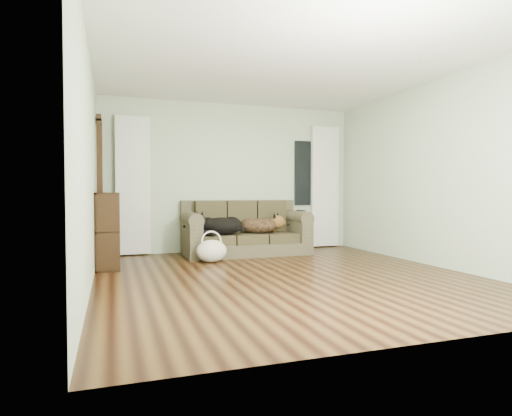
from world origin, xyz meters
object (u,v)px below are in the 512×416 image
object	(u,v)px
dog_black_lab	(219,227)
dog_shepherd	(260,225)
sofa	(246,227)
bookshelf	(108,231)
tote_bag	(212,251)

from	to	relation	value
dog_black_lab	dog_shepherd	distance (m)	0.74
sofa	bookshelf	bearing A→B (deg)	-164.16
dog_black_lab	dog_shepherd	world-z (taller)	dog_shepherd
dog_black_lab	tote_bag	world-z (taller)	dog_black_lab
sofa	dog_shepherd	world-z (taller)	sofa
dog_shepherd	tote_bag	size ratio (longest dim) A/B	1.39
bookshelf	dog_shepherd	bearing A→B (deg)	10.13
sofa	dog_shepherd	bearing A→B (deg)	-7.39
dog_black_lab	dog_shepherd	size ratio (longest dim) A/B	1.10
bookshelf	tote_bag	bearing A→B (deg)	-4.17
tote_bag	dog_black_lab	bearing A→B (deg)	66.38
dog_shepherd	sofa	bearing A→B (deg)	19.50
dog_black_lab	bookshelf	world-z (taller)	bookshelf
dog_shepherd	bookshelf	distance (m)	2.50
bookshelf	sofa	bearing A→B (deg)	12.38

